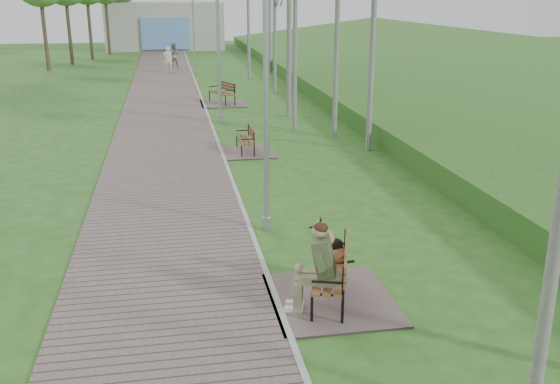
% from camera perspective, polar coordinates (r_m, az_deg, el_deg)
% --- Properties ---
extents(walkway, '(3.50, 67.00, 0.04)m').
position_cam_1_polar(walkway, '(28.36, -10.55, 7.81)').
color(walkway, '#645551').
rests_on(walkway, ground).
extents(kerb, '(0.10, 67.00, 0.05)m').
position_cam_1_polar(kerb, '(28.40, -6.99, 8.00)').
color(kerb, '#999993').
rests_on(kerb, ground).
extents(embankment, '(14.00, 70.00, 1.60)m').
position_cam_1_polar(embankment, '(30.10, 16.87, 7.88)').
color(embankment, '#477F2F').
rests_on(embankment, ground).
extents(building_north, '(10.00, 5.20, 4.00)m').
position_cam_1_polar(building_north, '(57.50, -10.48, 14.71)').
color(building_north, '#9E9E99').
rests_on(building_north, ground).
extents(bench_main, '(1.96, 2.18, 1.71)m').
position_cam_1_polar(bench_main, '(10.04, 4.31, -7.58)').
color(bench_main, '#645551').
rests_on(bench_main, ground).
extents(bench_second, '(1.63, 1.81, 1.00)m').
position_cam_1_polar(bench_second, '(19.50, -3.18, 4.11)').
color(bench_second, '#645551').
rests_on(bench_second, ground).
extents(bench_third, '(1.98, 2.20, 1.22)m').
position_cam_1_polar(bench_third, '(28.38, -5.32, 8.47)').
color(bench_third, '#645551').
rests_on(bench_third, ground).
extents(lamp_post_near, '(0.19, 0.19, 4.91)m').
position_cam_1_polar(lamp_post_near, '(12.53, -1.27, 6.35)').
color(lamp_post_near, '#A0A3A8').
rests_on(lamp_post_near, ground).
extents(lamp_post_second, '(0.22, 0.22, 5.63)m').
position_cam_1_polar(lamp_post_second, '(23.88, -5.64, 12.52)').
color(lamp_post_second, '#A0A3A8').
rests_on(lamp_post_second, ground).
extents(lamp_post_third, '(0.18, 0.18, 4.64)m').
position_cam_1_polar(lamp_post_third, '(39.16, -7.87, 13.78)').
color(lamp_post_third, '#A0A3A8').
rests_on(lamp_post_third, ground).
extents(pedestrian_near, '(0.63, 0.46, 1.59)m').
position_cam_1_polar(pedestrian_near, '(40.56, -10.21, 11.86)').
color(pedestrian_near, white).
rests_on(pedestrian_near, ground).
extents(pedestrian_far, '(0.88, 0.74, 1.61)m').
position_cam_1_polar(pedestrian_far, '(42.81, -9.70, 12.20)').
color(pedestrian_far, gray).
rests_on(pedestrian_far, ground).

